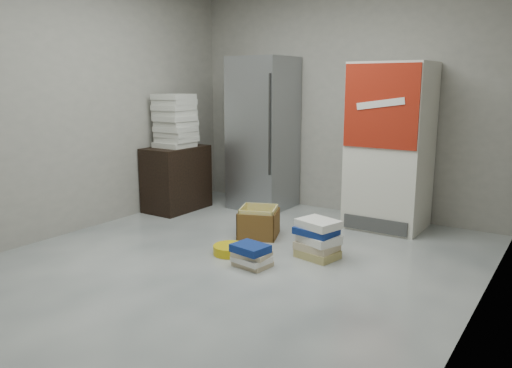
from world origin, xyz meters
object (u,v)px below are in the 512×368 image
Objects in this scene: wood_shelf at (177,178)px; cardboard_box at (259,224)px; coke_cooler at (390,146)px; phonebook_stack_main at (318,239)px; steel_fridge at (263,134)px.

cardboard_box is at bearing -14.30° from wood_shelf.
coke_cooler is 4.18× the size of phonebook_stack_main.
coke_cooler reaches higher than wood_shelf.
wood_shelf is 1.86× the size of phonebook_stack_main.
wood_shelf is at bearing 143.57° from cardboard_box.
steel_fridge is 3.74× the size of cardboard_box.
steel_fridge reaches higher than wood_shelf.
cardboard_box is at bearing -59.14° from steel_fridge.
steel_fridge reaches higher than cardboard_box.
steel_fridge is at bearing 98.73° from cardboard_box.
steel_fridge is 1.06× the size of coke_cooler.
phonebook_stack_main is (2.30, -0.62, -0.22)m from wood_shelf.
coke_cooler is 3.54× the size of cardboard_box.
coke_cooler reaches higher than phonebook_stack_main.
wood_shelf is (-2.48, -0.72, -0.50)m from coke_cooler.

